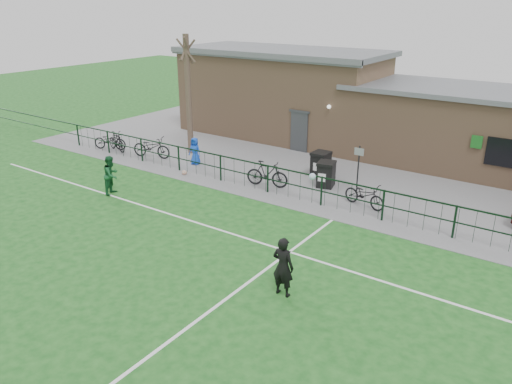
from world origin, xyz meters
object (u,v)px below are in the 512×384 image
Objects in this scene: bare_tree at (188,96)px; bicycle_b at (117,142)px; bicycle_e at (365,195)px; wheelie_bin_left at (321,165)px; sign_post at (358,169)px; ball_ground at (184,172)px; bicycle_a at (110,141)px; wheelie_bin_right at (326,175)px; bicycle_c at (152,147)px; bicycle_d at (267,174)px; outfield_player at (111,175)px; spectator_child at (195,151)px.

bare_tree is 3.57× the size of bicycle_b.
bare_tree is at bearing 93.88° from bicycle_e.
bare_tree is 7.75m from wheelie_bin_left.
wheelie_bin_left is 0.52× the size of sign_post.
sign_post is 8.79× the size of ball_ground.
ball_ground is at bearing -161.82° from sign_post.
wheelie_bin_right is at bearing -104.48° from bicycle_a.
bicycle_c is 7.14m from bicycle_d.
outfield_player reaches higher than bicycle_e.
bicycle_a is at bearing -166.29° from wheelie_bin_left.
sign_post is 1.51× the size of spectator_child.
sign_post is 1.09× the size of bicycle_a.
sign_post is 10.70m from bicycle_c.
bicycle_c is (-1.04, -1.79, -2.44)m from bare_tree.
bicycle_b is 1.27× the size of spectator_child.
bicycle_a is 1.13× the size of outfield_player.
bicycle_c is at bearing -71.46° from bicycle_b.
spectator_child reaches higher than wheelie_bin_right.
sign_post is 13.63m from bicycle_a.
wheelie_bin_right is 11.70m from bicycle_b.
wheelie_bin_right is 0.76× the size of spectator_child.
bicycle_a is 1.01× the size of bicycle_e.
ball_ground is (-8.32, -1.18, -0.38)m from bicycle_e.
wheelie_bin_right is 9.30m from bicycle_c.
wheelie_bin_left is at bearing -59.30° from outfield_player.
bicycle_a is at bearing 173.65° from wheelie_bin_right.
wheelie_bin_left is 8.71m from bicycle_c.
spectator_child is at bearing -69.12° from bicycle_b.
outfield_player is (4.71, -4.25, 0.29)m from bicycle_b.
bare_tree is 3.70× the size of outfield_player.
bare_tree is at bearing 131.70° from spectator_child.
bicycle_b is at bearing 173.97° from wheelie_bin_right.
wheelie_bin_left is at bearing 4.63° from bare_tree.
wheelie_bin_right is 2.54m from bicycle_e.
spectator_child reaches higher than ball_ground.
bicycle_a is at bearing 77.64° from bicycle_d.
bicycle_a is (-13.52, -1.63, -0.52)m from sign_post.
bicycle_a is at bearing 104.31° from bicycle_e.
wheelie_bin_right is at bearing -175.38° from sign_post.
sign_post reaches higher than bicycle_a.
bicycle_c reaches higher than wheelie_bin_right.
bicycle_a is 6.14m from ball_ground.
spectator_child is (1.49, -1.36, -2.32)m from bare_tree.
wheelie_bin_right is 12.23m from bicycle_a.
bicycle_a is 14.40m from bicycle_e.
bicycle_c is (-9.21, -1.30, 0.04)m from wheelie_bin_right.
sign_post reaches higher than bicycle_e.
wheelie_bin_left is 11.60m from bicycle_a.
bicycle_d is at bearing -106.53° from bicycle_c.
sign_post is 1.63m from bicycle_e.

